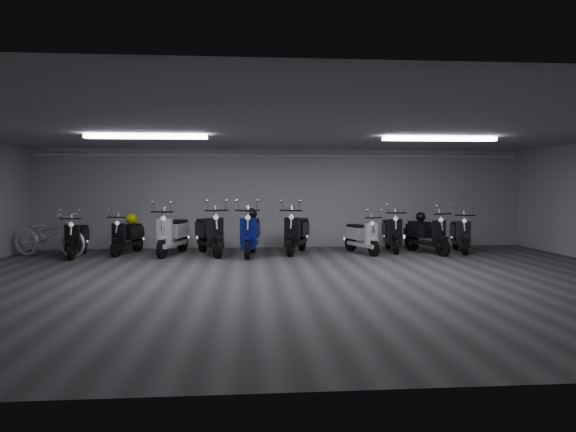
{
  "coord_description": "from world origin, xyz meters",
  "views": [
    {
      "loc": [
        -0.95,
        -9.08,
        1.75
      ],
      "look_at": [
        -0.06,
        2.5,
        1.05
      ],
      "focal_mm": 30.79,
      "sensor_mm": 36.0,
      "label": 1
    }
  ],
  "objects": [
    {
      "name": "fluor_strip_right",
      "position": [
        3.0,
        1.0,
        2.74
      ],
      "size": [
        2.4,
        0.18,
        0.08
      ],
      "primitive_type": "cube",
      "color": "white",
      "rests_on": "ceiling"
    },
    {
      "name": "scooter_4",
      "position": [
        -0.94,
        3.3,
        0.73
      ],
      "size": [
        0.86,
        2.02,
        1.46
      ],
      "primitive_type": null,
      "rotation": [
        0.0,
        0.0,
        -0.11
      ],
      "color": "navy",
      "rests_on": "floor"
    },
    {
      "name": "scooter_1",
      "position": [
        -4.1,
        3.82,
        0.61
      ],
      "size": [
        0.95,
        1.73,
        1.22
      ],
      "primitive_type": null,
      "rotation": [
        0.0,
        0.0,
        -0.26
      ],
      "color": "black",
      "rests_on": "floor"
    },
    {
      "name": "scooter_9",
      "position": [
        4.61,
        3.56,
        0.63
      ],
      "size": [
        0.91,
        1.77,
        1.26
      ],
      "primitive_type": null,
      "rotation": [
        0.0,
        0.0,
        -0.22
      ],
      "color": "black",
      "rests_on": "floor"
    },
    {
      "name": "floor",
      "position": [
        0.0,
        0.0,
        -0.01
      ],
      "size": [
        14.0,
        10.0,
        0.01
      ],
      "primitive_type": "cube",
      "color": "#3C3B3E",
      "rests_on": "ground"
    },
    {
      "name": "fluor_strip_left",
      "position": [
        -3.0,
        1.0,
        2.74
      ],
      "size": [
        2.4,
        0.18,
        0.08
      ],
      "primitive_type": "cube",
      "color": "white",
      "rests_on": "ceiling"
    },
    {
      "name": "conduit",
      "position": [
        0.0,
        4.92,
        2.62
      ],
      "size": [
        13.6,
        0.05,
        0.05
      ],
      "primitive_type": "cylinder",
      "rotation": [
        0.0,
        1.57,
        0.0
      ],
      "color": "white",
      "rests_on": "back_wall"
    },
    {
      "name": "scooter_2",
      "position": [
        -2.91,
        3.6,
        0.7
      ],
      "size": [
        1.09,
        1.99,
        1.41
      ],
      "primitive_type": null,
      "rotation": [
        0.0,
        0.0,
        -0.26
      ],
      "color": "silver",
      "rests_on": "floor"
    },
    {
      "name": "helmet_1",
      "position": [
        -0.91,
        3.57,
        1.05
      ],
      "size": [
        0.29,
        0.29,
        0.29
      ],
      "primitive_type": "sphere",
      "color": "black",
      "rests_on": "scooter_4"
    },
    {
      "name": "scooter_7",
      "position": [
        2.84,
        3.84,
        0.66
      ],
      "size": [
        0.78,
        1.84,
        1.33
      ],
      "primitive_type": null,
      "rotation": [
        0.0,
        0.0,
        -0.11
      ],
      "color": "black",
      "rests_on": "floor"
    },
    {
      "name": "scooter_0",
      "position": [
        -5.21,
        3.39,
        0.61
      ],
      "size": [
        0.68,
        1.68,
        1.23
      ],
      "primitive_type": null,
      "rotation": [
        0.0,
        0.0,
        0.08
      ],
      "color": "black",
      "rests_on": "floor"
    },
    {
      "name": "back_wall",
      "position": [
        0.0,
        5.0,
        1.4
      ],
      "size": [
        14.0,
        0.01,
        2.8
      ],
      "primitive_type": "cube",
      "color": "#A7A7A9",
      "rests_on": "ground"
    },
    {
      "name": "scooter_6",
      "position": [
        1.93,
        3.43,
        0.6
      ],
      "size": [
        1.07,
        1.7,
        1.2
      ],
      "primitive_type": null,
      "rotation": [
        0.0,
        0.0,
        0.36
      ],
      "color": "silver",
      "rests_on": "floor"
    },
    {
      "name": "helmet_0",
      "position": [
        -4.04,
        4.04,
        0.9
      ],
      "size": [
        0.29,
        0.29,
        0.29
      ],
      "primitive_type": "sphere",
      "color": "#BBC10B",
      "rests_on": "scooter_1"
    },
    {
      "name": "helmet_2",
      "position": [
        3.54,
        3.6,
        0.95
      ],
      "size": [
        0.25,
        0.25,
        0.25
      ],
      "primitive_type": "sphere",
      "color": "black",
      "rests_on": "scooter_8"
    },
    {
      "name": "ceiling",
      "position": [
        0.0,
        0.0,
        2.8
      ],
      "size": [
        14.0,
        10.0,
        0.01
      ],
      "primitive_type": "cube",
      "color": "gray",
      "rests_on": "ground"
    },
    {
      "name": "bicycle",
      "position": [
        -5.91,
        3.51,
        0.67
      ],
      "size": [
        2.19,
        1.39,
        1.34
      ],
      "primitive_type": "imported",
      "rotation": [
        0.0,
        0.0,
        1.22
      ],
      "color": "white",
      "rests_on": "floor"
    },
    {
      "name": "scooter_3",
      "position": [
        -1.98,
        3.49,
        0.72
      ],
      "size": [
        1.31,
        2.05,
        1.45
      ],
      "primitive_type": null,
      "rotation": [
        0.0,
        0.0,
        0.37
      ],
      "color": "black",
      "rests_on": "floor"
    },
    {
      "name": "front_wall",
      "position": [
        0.0,
        -5.0,
        1.4
      ],
      "size": [
        14.0,
        0.01,
        2.8
      ],
      "primitive_type": "cube",
      "color": "#A7A7A9",
      "rests_on": "ground"
    },
    {
      "name": "scooter_5",
      "position": [
        0.26,
        3.65,
        0.72
      ],
      "size": [
        1.24,
        2.03,
        1.43
      ],
      "primitive_type": null,
      "rotation": [
        0.0,
        0.0,
        -0.34
      ],
      "color": "black",
      "rests_on": "floor"
    },
    {
      "name": "scooter_8",
      "position": [
        3.63,
        3.37,
        0.66
      ],
      "size": [
        1.18,
        1.87,
        1.32
      ],
      "primitive_type": null,
      "rotation": [
        0.0,
        0.0,
        0.36
      ],
      "color": "black",
      "rests_on": "floor"
    }
  ]
}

